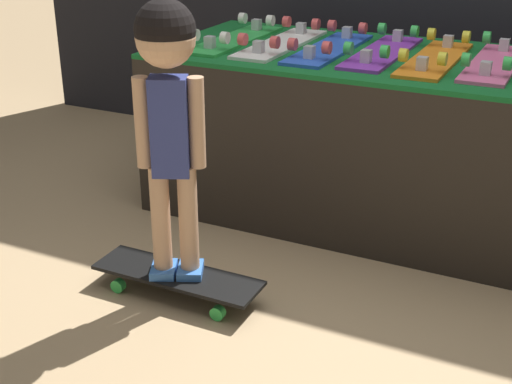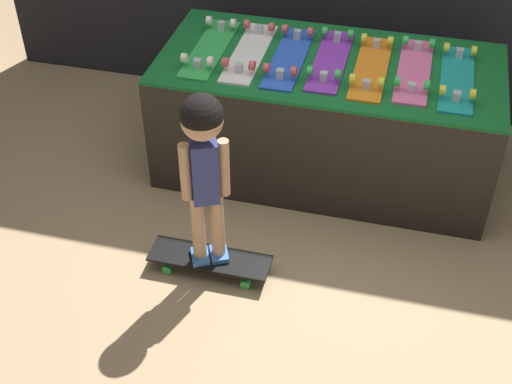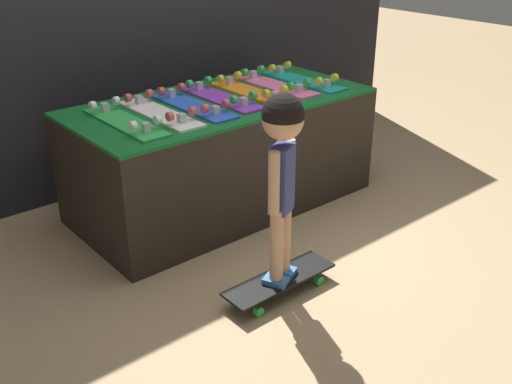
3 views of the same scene
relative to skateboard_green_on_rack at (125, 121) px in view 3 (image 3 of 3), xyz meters
name	(u,v)px [view 3 (image 3 of 3)]	position (x,y,z in m)	size (l,w,h in m)	color
ground_plane	(275,232)	(0.70, -0.51, -0.76)	(16.00, 16.00, 0.00)	tan
display_rack	(223,153)	(0.70, 0.03, -0.39)	(1.96, 0.93, 0.74)	black
skateboard_green_on_rack	(125,121)	(0.00, 0.00, 0.00)	(0.18, 0.71, 0.09)	green
skateboard_white_on_rack	(160,112)	(0.23, 0.01, 0.00)	(0.18, 0.71, 0.09)	white
skateboard_blue_on_rack	(193,105)	(0.47, 0.00, 0.00)	(0.18, 0.71, 0.09)	blue
skateboard_purple_on_rack	(220,97)	(0.70, 0.03, 0.00)	(0.18, 0.71, 0.09)	purple
skateboard_orange_on_rack	(251,91)	(0.94, 0.01, 0.00)	(0.18, 0.71, 0.09)	orange
skateboard_pink_on_rack	(275,84)	(1.17, 0.03, 0.00)	(0.18, 0.71, 0.09)	pink
skateboard_teal_on_rack	(302,79)	(1.40, 0.01, 0.00)	(0.18, 0.71, 0.09)	teal
skateboard_on_floor	(280,281)	(0.28, -1.02, -0.68)	(0.65, 0.19, 0.09)	black
child	(282,154)	(0.28, -1.02, 0.03)	(0.22, 0.20, 1.00)	#3870C6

